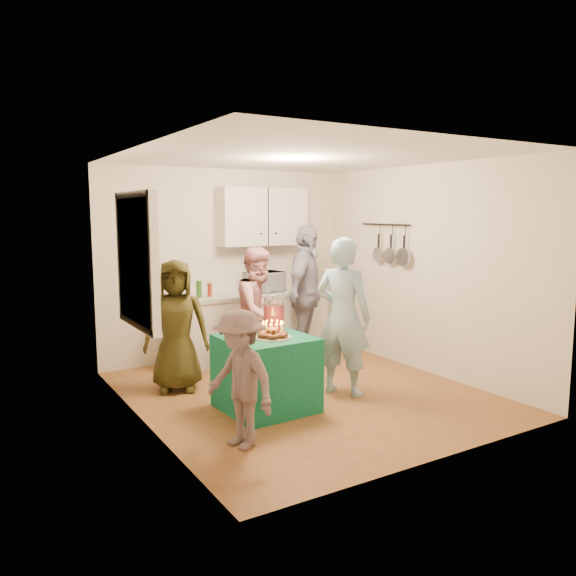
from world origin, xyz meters
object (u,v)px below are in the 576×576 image
party_table (266,373)px  woman_back_right (306,294)px  counter (250,327)px  punch_jar (274,315)px  microwave (264,282)px  child_near_left (240,379)px  woman_back_left (176,326)px  woman_back_center (260,311)px  man_birthday (343,316)px

party_table → woman_back_right: (1.37, 1.37, 0.54)m
counter → punch_jar: size_ratio=6.47×
counter → microwave: bearing=0.0°
party_table → child_near_left: bearing=-132.3°
party_table → woman_back_left: size_ratio=0.57×
party_table → woman_back_center: woman_back_center is taller
microwave → party_table: 2.28m
woman_back_center → woman_back_right: size_ratio=0.86×
party_table → child_near_left: (-0.64, -0.71, 0.22)m
man_birthday → counter: bearing=-24.7°
woman_back_right → child_near_left: bearing=-174.6°
punch_jar → woman_back_right: bearing=45.0°
punch_jar → woman_back_right: (1.16, 1.16, -0.01)m
microwave → child_near_left: 3.15m
microwave → child_near_left: (-1.69, -2.63, -0.45)m
microwave → woman_back_left: (-1.61, -0.85, -0.30)m
woman_back_left → man_birthday: bearing=-14.2°
punch_jar → woman_back_center: 0.99m
man_birthday → woman_back_left: man_birthday is taller
woman_back_center → woman_back_right: (0.83, 0.23, 0.13)m
counter → woman_back_right: size_ratio=1.19×
man_birthday → woman_back_center: (-0.42, 1.14, -0.08)m
woman_back_right → man_birthday: bearing=-146.9°
counter → party_table: (-0.81, -1.92, -0.05)m
microwave → punch_jar: size_ratio=1.49×
counter → punch_jar: punch_jar is taller
counter → woman_back_center: size_ratio=1.38×
counter → party_table: 2.08m
man_birthday → punch_jar: bearing=44.5°
counter → microwave: 0.66m
woman_back_left → woman_back_right: 1.97m
man_birthday → child_near_left: (-1.61, -0.70, -0.27)m
child_near_left → punch_jar: bearing=122.7°
punch_jar → woman_back_right: 1.64m
microwave → woman_back_left: size_ratio=0.34×
punch_jar → child_near_left: child_near_left is taller
punch_jar → woman_back_center: woman_back_center is taller
punch_jar → woman_back_right: size_ratio=0.18×
microwave → woman_back_center: woman_back_center is taller
counter → woman_back_left: 1.65m
microwave → man_birthday: 1.94m
counter → woman_back_right: 0.93m
microwave → woman_back_center: bearing=-129.9°
counter → child_near_left: bearing=-119.0°
microwave → child_near_left: child_near_left is taller
punch_jar → woman_back_left: (-0.78, 0.86, -0.18)m
microwave → man_birthday: man_birthday is taller
counter → man_birthday: bearing=-85.4°
punch_jar → woman_back_center: bearing=70.5°
party_table → punch_jar: size_ratio=2.50×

